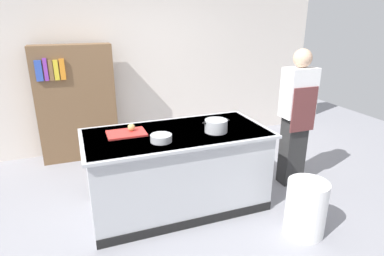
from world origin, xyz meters
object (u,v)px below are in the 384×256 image
Objects in this scene: onion at (131,127)px; mixing_bowl at (161,138)px; person_chef at (296,116)px; stock_pot at (216,126)px; bookshelf at (77,104)px; trash_bin at (306,208)px.

mixing_bowl is (0.23, -0.36, -0.02)m from onion.
onion is at bearing 96.04° from person_chef.
bookshelf reaches higher than stock_pot.
onion is 1.95m from trash_bin.
bookshelf is at bearing 126.20° from trash_bin.
mixing_bowl is 0.13× the size of bookshelf.
onion is 2.01m from person_chef.
bookshelf is (-1.36, 1.94, -0.11)m from stock_pot.
person_chef is at bearing 6.95° from mixing_bowl.
trash_bin is 3.41m from bookshelf.
bookshelf reaches higher than onion.
onion reaches higher than mixing_bowl.
onion is at bearing 144.09° from trash_bin.
stock_pot reaches higher than mixing_bowl.
person_chef is at bearing 7.30° from stock_pot.
mixing_bowl is 1.59m from trash_bin.
onion is 0.90m from stock_pot.
bookshelf is at bearing 110.04° from mixing_bowl.
onion is 0.05× the size of person_chef.
mixing_bowl is at bearing -58.00° from onion.
stock_pot is 0.18× the size of bookshelf.
bookshelf is at bearing 64.73° from person_chef.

